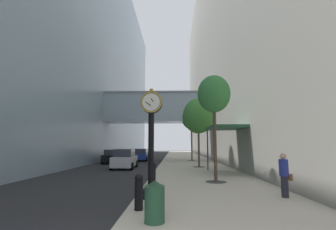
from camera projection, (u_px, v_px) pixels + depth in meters
name	position (u px, v px, depth m)	size (l,w,h in m)	color
ground_plane	(162.00, 162.00, 30.16)	(110.00, 110.00, 0.00)	#262628
sidewalk_right	(187.00, 160.00, 33.06)	(6.43, 80.00, 0.14)	#BCB29E
building_block_left	(82.00, 46.00, 35.46)	(23.33, 80.00, 33.27)	#849EB2
building_block_right	(239.00, 39.00, 34.99)	(9.00, 80.00, 34.67)	gray
street_clock	(151.00, 137.00, 9.17)	(0.84, 0.55, 4.17)	black
bollard_nearest	(139.00, 191.00, 7.38)	(0.28, 0.28, 1.10)	black
bollard_third	(153.00, 172.00, 12.34)	(0.28, 0.28, 1.10)	black
street_tree_near	(214.00, 95.00, 13.38)	(1.81, 1.81, 5.83)	#333335
street_tree_mid_near	(198.00, 116.00, 22.03)	(2.82, 2.82, 6.22)	#333335
street_tree_mid_far	(191.00, 118.00, 30.78)	(2.52, 2.52, 6.84)	#333335
trash_bin	(155.00, 201.00, 6.18)	(0.53, 0.53, 1.05)	#234C33
pedestrian_walking	(284.00, 174.00, 9.17)	(0.49, 0.40, 1.66)	#23232D
storefront_awning	(225.00, 128.00, 17.42)	(2.40, 3.60, 3.30)	#235138
car_blue_near	(141.00, 155.00, 32.22)	(2.08, 4.65, 1.59)	navy
car_silver_mid	(125.00, 159.00, 21.46)	(1.99, 4.11, 1.74)	#B7BABF
car_black_far	(114.00, 156.00, 27.82)	(2.07, 4.23, 1.57)	black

